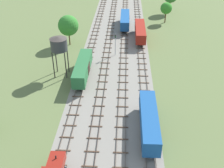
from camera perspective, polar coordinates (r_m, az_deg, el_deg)
name	(u,v)px	position (r m, az deg, el deg)	size (l,w,h in m)	color
ground_plane	(113,74)	(63.86, 0.30, 2.03)	(480.00, 480.00, 0.00)	#5B6B3D
ballast_bed	(113,74)	(63.86, 0.30, 2.03)	(17.77, 176.00, 0.01)	gray
track_far_left	(85,71)	(65.28, -5.72, 2.71)	(2.40, 126.00, 0.29)	#47382D
track_left	(104,71)	(64.78, -1.69, 2.63)	(2.40, 126.00, 0.29)	#47382D
track_centre_left	(123,72)	(64.61, 2.38, 2.52)	(2.40, 126.00, 0.29)	#47382D
track_centre	(143,72)	(64.76, 6.44, 2.41)	(2.40, 126.00, 0.29)	#47382D
freight_boxcar_centre_near	(149,121)	(46.74, 7.74, -7.57)	(2.87, 14.00, 3.60)	#194C8C
freight_boxcar_far_left_mid	(83,68)	(61.95, -6.14, 3.41)	(2.87, 14.00, 3.60)	#286638
freight_boxcar_centre_midfar	(140,31)	(82.16, 5.90, 10.90)	(2.87, 14.00, 3.60)	maroon
freight_boxcar_centre_left_far	(125,20)	(91.35, 2.71, 13.26)	(2.87, 14.00, 3.60)	#194C8C
water_tower	(59,44)	(61.43, -11.06, 8.18)	(3.86, 3.86, 9.43)	#2D2826
signal_post_near	(115,42)	(71.34, 0.69, 8.74)	(0.28, 0.47, 5.85)	gray
lineside_tree_0	(68,26)	(77.77, -9.11, 11.96)	(5.65, 5.65, 8.52)	#4C331E
lineside_tree_2	(166,8)	(96.33, 11.26, 15.25)	(3.87, 3.87, 6.87)	#4C331E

